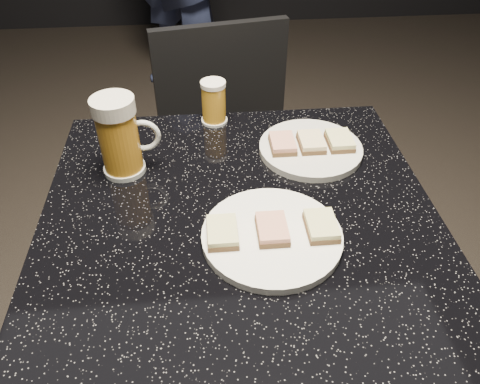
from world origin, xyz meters
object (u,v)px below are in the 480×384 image
object	(u,v)px
beer_tumbler	(214,102)
chair	(232,159)
table	(240,299)
plate_small	(310,149)
beer_mug	(120,136)
plate_large	(272,236)

from	to	relation	value
beer_tumbler	chair	bearing A→B (deg)	75.22
table	chair	size ratio (longest dim) A/B	0.87
plate_small	beer_tumbler	world-z (taller)	beer_tumbler
plate_small	chair	size ratio (longest dim) A/B	0.25
beer_mug	beer_tumbler	size ratio (longest dim) A/B	1.61
plate_small	beer_mug	distance (m)	0.38
plate_large	beer_mug	distance (m)	0.34
plate_small	chair	bearing A→B (deg)	112.76
plate_small	beer_mug	bearing A→B (deg)	-175.35
plate_large	chair	size ratio (longest dim) A/B	0.27
beer_mug	table	bearing A→B (deg)	-34.71
beer_mug	chair	size ratio (longest dim) A/B	0.18
table	plate_large	bearing A→B (deg)	-55.08
chair	beer_tumbler	bearing A→B (deg)	-104.78
table	chair	bearing A→B (deg)	87.49
table	beer_mug	xyz separation A→B (m)	(-0.21, 0.15, 0.32)
plate_large	table	size ratio (longest dim) A/B	0.31
beer_tumbler	plate_small	bearing A→B (deg)	-35.54
plate_large	beer_tumbler	world-z (taller)	beer_tumbler
table	chair	distance (m)	0.51
chair	table	bearing A→B (deg)	-92.51
plate_small	beer_tumbler	distance (m)	0.24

